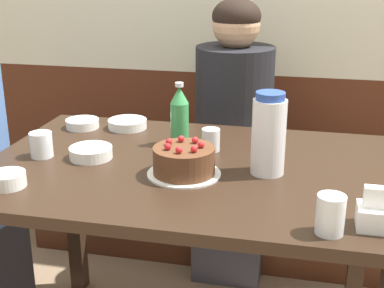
{
  "coord_description": "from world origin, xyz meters",
  "views": [
    {
      "loc": [
        0.35,
        -1.5,
        1.39
      ],
      "look_at": [
        0.0,
        0.05,
        0.83
      ],
      "focal_mm": 50.0,
      "sensor_mm": 36.0,
      "label": 1
    }
  ],
  "objects_px": {
    "soju_bottle": "(180,115)",
    "bowl_sauce_shallow": "(91,153)",
    "birthday_cake": "(184,161)",
    "person_grey_tee": "(233,148)",
    "napkin_holder": "(381,214)",
    "glass_shot_small": "(41,145)",
    "water_pitcher": "(269,134)",
    "glass_tumbler_short": "(211,140)",
    "bowl_soup_white": "(82,124)",
    "glass_water_tall": "(330,215)",
    "bowl_rice_small": "(8,180)",
    "bench_seat": "(226,211)",
    "bowl_side_dish": "(127,124)"
  },
  "relations": [
    {
      "from": "soju_bottle",
      "to": "bowl_sauce_shallow",
      "type": "distance_m",
      "value": 0.32
    },
    {
      "from": "birthday_cake",
      "to": "person_grey_tee",
      "type": "distance_m",
      "value": 0.8
    },
    {
      "from": "birthday_cake",
      "to": "soju_bottle",
      "type": "relative_size",
      "value": 1.01
    },
    {
      "from": "birthday_cake",
      "to": "napkin_holder",
      "type": "distance_m",
      "value": 0.57
    },
    {
      "from": "glass_shot_small",
      "to": "person_grey_tee",
      "type": "height_order",
      "value": "person_grey_tee"
    },
    {
      "from": "water_pitcher",
      "to": "glass_tumbler_short",
      "type": "distance_m",
      "value": 0.26
    },
    {
      "from": "water_pitcher",
      "to": "napkin_holder",
      "type": "bearing_deg",
      "value": -44.73
    },
    {
      "from": "bowl_soup_white",
      "to": "glass_water_tall",
      "type": "xyz_separation_m",
      "value": [
        0.89,
        -0.63,
        0.03
      ]
    },
    {
      "from": "soju_bottle",
      "to": "glass_shot_small",
      "type": "bearing_deg",
      "value": -152.02
    },
    {
      "from": "bowl_soup_white",
      "to": "person_grey_tee",
      "type": "bearing_deg",
      "value": 38.19
    },
    {
      "from": "glass_tumbler_short",
      "to": "birthday_cake",
      "type": "bearing_deg",
      "value": -99.71
    },
    {
      "from": "person_grey_tee",
      "to": "bowl_rice_small",
      "type": "bearing_deg",
      "value": -27.46
    },
    {
      "from": "bench_seat",
      "to": "glass_water_tall",
      "type": "relative_size",
      "value": 19.56
    },
    {
      "from": "napkin_holder",
      "to": "bowl_soup_white",
      "type": "xyz_separation_m",
      "value": [
        -1.01,
        0.58,
        -0.02
      ]
    },
    {
      "from": "birthday_cake",
      "to": "bowl_rice_small",
      "type": "distance_m",
      "value": 0.5
    },
    {
      "from": "glass_tumbler_short",
      "to": "soju_bottle",
      "type": "bearing_deg",
      "value": 161.0
    },
    {
      "from": "napkin_holder",
      "to": "glass_tumbler_short",
      "type": "height_order",
      "value": "napkin_holder"
    },
    {
      "from": "bench_seat",
      "to": "birthday_cake",
      "type": "relative_size",
      "value": 8.52
    },
    {
      "from": "bench_seat",
      "to": "napkin_holder",
      "type": "xyz_separation_m",
      "value": [
        0.54,
        -1.13,
        0.6
      ]
    },
    {
      "from": "birthday_cake",
      "to": "bowl_rice_small",
      "type": "bearing_deg",
      "value": -157.59
    },
    {
      "from": "bench_seat",
      "to": "bowl_rice_small",
      "type": "distance_m",
      "value": 1.33
    },
    {
      "from": "napkin_holder",
      "to": "person_grey_tee",
      "type": "bearing_deg",
      "value": 116.48
    },
    {
      "from": "bowl_side_dish",
      "to": "glass_tumbler_short",
      "type": "distance_m",
      "value": 0.39
    },
    {
      "from": "glass_shot_small",
      "to": "person_grey_tee",
      "type": "distance_m",
      "value": 0.91
    },
    {
      "from": "soju_bottle",
      "to": "glass_water_tall",
      "type": "bearing_deg",
      "value": -47.41
    },
    {
      "from": "napkin_holder",
      "to": "bench_seat",
      "type": "bearing_deg",
      "value": 115.39
    },
    {
      "from": "bowl_soup_white",
      "to": "bowl_side_dish",
      "type": "distance_m",
      "value": 0.17
    },
    {
      "from": "birthday_cake",
      "to": "napkin_holder",
      "type": "xyz_separation_m",
      "value": [
        0.53,
        -0.22,
        -0.0
      ]
    },
    {
      "from": "bench_seat",
      "to": "bowl_sauce_shallow",
      "type": "relative_size",
      "value": 13.63
    },
    {
      "from": "water_pitcher",
      "to": "glass_shot_small",
      "type": "distance_m",
      "value": 0.72
    },
    {
      "from": "bowl_soup_white",
      "to": "glass_tumbler_short",
      "type": "height_order",
      "value": "glass_tumbler_short"
    },
    {
      "from": "bowl_rice_small",
      "to": "glass_tumbler_short",
      "type": "distance_m",
      "value": 0.65
    },
    {
      "from": "water_pitcher",
      "to": "soju_bottle",
      "type": "relative_size",
      "value": 1.14
    },
    {
      "from": "person_grey_tee",
      "to": "bench_seat",
      "type": "bearing_deg",
      "value": -162.47
    },
    {
      "from": "bowl_soup_white",
      "to": "bowl_side_dish",
      "type": "xyz_separation_m",
      "value": [
        0.17,
        0.03,
        0.0
      ]
    },
    {
      "from": "soju_bottle",
      "to": "bench_seat",
      "type": "bearing_deg",
      "value": 83.99
    },
    {
      "from": "water_pitcher",
      "to": "napkin_holder",
      "type": "relative_size",
      "value": 2.24
    },
    {
      "from": "bowl_sauce_shallow",
      "to": "person_grey_tee",
      "type": "bearing_deg",
      "value": 62.81
    },
    {
      "from": "napkin_holder",
      "to": "bowl_sauce_shallow",
      "type": "xyz_separation_m",
      "value": [
        -0.85,
        0.29,
        -0.02
      ]
    },
    {
      "from": "glass_water_tall",
      "to": "glass_shot_small",
      "type": "bearing_deg",
      "value": 160.42
    },
    {
      "from": "bowl_side_dish",
      "to": "bowl_soup_white",
      "type": "bearing_deg",
      "value": -169.03
    },
    {
      "from": "bowl_side_dish",
      "to": "bowl_sauce_shallow",
      "type": "height_order",
      "value": "bowl_sauce_shallow"
    },
    {
      "from": "bench_seat",
      "to": "bowl_rice_small",
      "type": "height_order",
      "value": "bowl_rice_small"
    },
    {
      "from": "napkin_holder",
      "to": "bowl_side_dish",
      "type": "distance_m",
      "value": 1.04
    },
    {
      "from": "soju_bottle",
      "to": "glass_tumbler_short",
      "type": "relative_size",
      "value": 2.89
    },
    {
      "from": "water_pitcher",
      "to": "bowl_sauce_shallow",
      "type": "xyz_separation_m",
      "value": [
        -0.56,
        0.0,
        -0.1
      ]
    },
    {
      "from": "bench_seat",
      "to": "soju_bottle",
      "type": "bearing_deg",
      "value": -96.01
    },
    {
      "from": "bowl_sauce_shallow",
      "to": "person_grey_tee",
      "type": "height_order",
      "value": "person_grey_tee"
    },
    {
      "from": "water_pitcher",
      "to": "glass_shot_small",
      "type": "relative_size",
      "value": 3.04
    },
    {
      "from": "napkin_holder",
      "to": "water_pitcher",
      "type": "bearing_deg",
      "value": 135.27
    }
  ]
}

